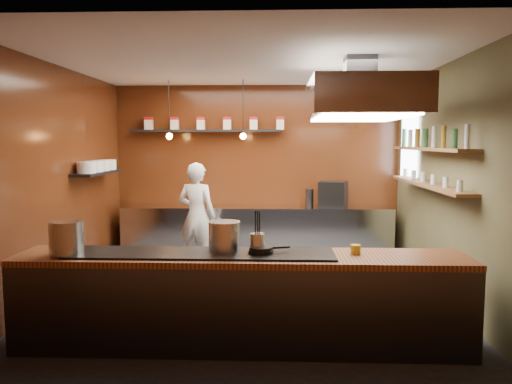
{
  "coord_description": "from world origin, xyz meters",
  "views": [
    {
      "loc": [
        0.33,
        -6.36,
        2.02
      ],
      "look_at": [
        0.06,
        0.4,
        1.33
      ],
      "focal_mm": 35.0,
      "sensor_mm": 36.0,
      "label": 1
    }
  ],
  "objects_px": {
    "stockpot_small": "(224,236)",
    "chef": "(197,216)",
    "espresso_machine": "(333,194)",
    "extractor_hood": "(359,100)",
    "stockpot_large": "(66,237)"
  },
  "relations": [
    {
      "from": "stockpot_small",
      "to": "chef",
      "type": "distance_m",
      "value": 3.01
    },
    {
      "from": "stockpot_small",
      "to": "espresso_machine",
      "type": "relative_size",
      "value": 0.71
    },
    {
      "from": "extractor_hood",
      "to": "chef",
      "type": "height_order",
      "value": "extractor_hood"
    },
    {
      "from": "stockpot_large",
      "to": "extractor_hood",
      "type": "bearing_deg",
      "value": 23.47
    },
    {
      "from": "stockpot_large",
      "to": "stockpot_small",
      "type": "bearing_deg",
      "value": 6.64
    },
    {
      "from": "stockpot_small",
      "to": "stockpot_large",
      "type": "bearing_deg",
      "value": -173.36
    },
    {
      "from": "extractor_hood",
      "to": "chef",
      "type": "relative_size",
      "value": 1.18
    },
    {
      "from": "stockpot_small",
      "to": "chef",
      "type": "height_order",
      "value": "chef"
    },
    {
      "from": "stockpot_large",
      "to": "stockpot_small",
      "type": "distance_m",
      "value": 1.52
    },
    {
      "from": "stockpot_large",
      "to": "espresso_machine",
      "type": "bearing_deg",
      "value": 51.89
    },
    {
      "from": "extractor_hood",
      "to": "espresso_machine",
      "type": "xyz_separation_m",
      "value": [
        0.01,
        2.53,
        -1.39
      ]
    },
    {
      "from": "stockpot_small",
      "to": "espresso_machine",
      "type": "distance_m",
      "value": 3.94
    },
    {
      "from": "extractor_hood",
      "to": "stockpot_small",
      "type": "height_order",
      "value": "extractor_hood"
    },
    {
      "from": "espresso_machine",
      "to": "extractor_hood",
      "type": "bearing_deg",
      "value": -72.28
    },
    {
      "from": "extractor_hood",
      "to": "stockpot_large",
      "type": "xyz_separation_m",
      "value": [
        -2.99,
        -1.3,
        -1.41
      ]
    }
  ]
}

